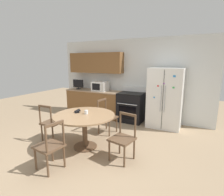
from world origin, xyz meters
name	(u,v)px	position (x,y,z in m)	size (l,w,h in m)	color
ground_plane	(85,150)	(0.00, 0.00, 0.00)	(14.00, 14.00, 0.00)	#9E8466
back_wall	(121,75)	(-0.31, 2.59, 1.44)	(5.20, 0.44, 2.60)	silver
kitchen_counter	(94,103)	(-1.21, 2.29, 0.45)	(2.01, 0.64, 0.90)	brown
refrigerator	(165,98)	(1.23, 2.24, 0.86)	(0.93, 0.72, 1.71)	white
oven_range	(131,107)	(0.19, 2.26, 0.47)	(0.78, 0.68, 1.08)	black
microwave	(100,86)	(-0.95, 2.28, 1.06)	(0.51, 0.40, 0.32)	white
countertop_tv	(78,84)	(-1.88, 2.27, 1.09)	(0.42, 0.16, 0.34)	black
dining_table	(84,120)	(-0.08, 0.13, 0.63)	(1.32, 1.32, 0.76)	#997551
dining_chair_far	(107,117)	(-0.05, 1.08, 0.43)	(0.47, 0.47, 0.90)	brown
dining_chair_near	(50,146)	(-0.13, -0.82, 0.43)	(0.47, 0.47, 0.90)	brown
dining_chair_right	(123,138)	(0.87, 0.05, 0.43)	(0.49, 0.49, 0.90)	brown
dining_chair_left	(51,123)	(-1.03, 0.07, 0.43)	(0.43, 0.43, 0.90)	brown
candle_glass	(86,112)	(-0.07, 0.19, 0.79)	(0.08, 0.08, 0.09)	silver
wallet	(77,111)	(-0.31, 0.19, 0.78)	(0.17, 0.17, 0.07)	black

